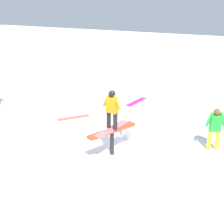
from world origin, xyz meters
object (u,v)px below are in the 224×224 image
rail_feature (112,134)px  bystander_green (215,127)px  main_rider_on_rail (112,111)px  loose_snowboard_coral (73,118)px  loose_snowboard_magenta (136,102)px

rail_feature → bystander_green: (-1.60, 3.07, 0.10)m
bystander_green → main_rider_on_rail: bearing=-173.2°
rail_feature → main_rider_on_rail: bearing=0.0°
rail_feature → bystander_green: bystander_green is taller
loose_snowboard_coral → loose_snowboard_magenta: size_ratio=0.93×
main_rider_on_rail → loose_snowboard_magenta: bearing=-156.5°
rail_feature → loose_snowboard_coral: (-2.25, -2.69, -0.73)m
rail_feature → loose_snowboard_magenta: rail_feature is taller
main_rider_on_rail → loose_snowboard_magenta: main_rider_on_rail is taller
bystander_green → loose_snowboard_magenta: size_ratio=1.02×
bystander_green → loose_snowboard_coral: size_ratio=1.10×
main_rider_on_rail → loose_snowboard_coral: 3.83m
bystander_green → rail_feature: bearing=-173.2°
rail_feature → main_rider_on_rail: 0.81m
loose_snowboard_coral → loose_snowboard_magenta: bearing=12.9°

